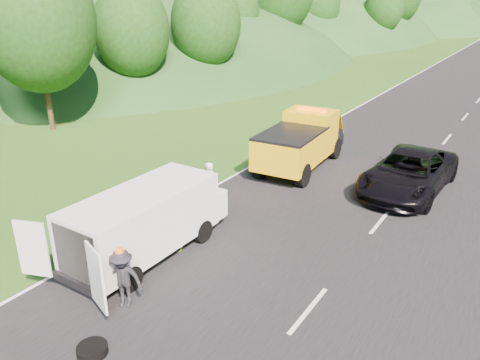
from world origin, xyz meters
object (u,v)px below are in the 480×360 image
Objects in this scene: white_van at (147,219)px; worker at (126,305)px; child at (178,251)px; tow_truck at (301,141)px; passing_suv at (406,191)px; spare_tire at (93,354)px; woman at (211,204)px; suitcase at (129,209)px.

white_van is 2.86m from worker.
child is (0.60, 0.64, -1.24)m from white_van.
tow_truck is at bearing 143.75° from child.
tow_truck is 12.02m from worker.
tow_truck is 3.81× the size of worker.
passing_suv is at bearing 46.45° from worker.
tow_truck reaches higher than spare_tire.
worker is (0.64, -2.90, 0.00)m from child.
tow_truck reaches higher than worker.
white_van reaches higher than spare_tire.
worker is (1.85, -6.34, 0.00)m from woman.
worker reaches higher than spare_tire.
tow_truck is 9.12m from child.
white_van is 4.55m from spare_tire.
white_van is at bearing 116.05° from spare_tire.
white_van is 1.52m from child.
worker is 12.46m from passing_suv.
woman reaches higher than passing_suv.
child is 3.21m from suitcase.
white_van is 3.06m from suitcase.
suitcase is (-1.85, -2.53, 0.30)m from woman.
passing_suv is (4.82, 8.84, 0.00)m from child.
child is at bearing 47.01° from white_van.
woman is 1.03× the size of worker.
worker is 2.73× the size of suitcase.
suitcase is (-2.46, 1.56, -0.94)m from white_van.
passing_suv is (4.17, 11.74, 0.00)m from worker.
worker is at bearing 112.02° from spare_tire.
worker is at bearing -176.15° from woman.
worker is 1.81m from spare_tire.
tow_truck is 10.40× the size of suitcase.
suitcase reaches higher than spare_tire.
tow_truck is 5.68× the size of child.
worker is 2.32× the size of spare_tire.
suitcase is 11.18m from passing_suv.
child is 4.76m from spare_tire.
white_van is 1.03× the size of passing_suv.
white_van is 5.60× the size of child.
suitcase is at bearing -143.87° from child.
worker is at bearing -106.85° from passing_suv.
white_van is at bearing 176.04° from woman.
woman is 0.28× the size of passing_suv.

